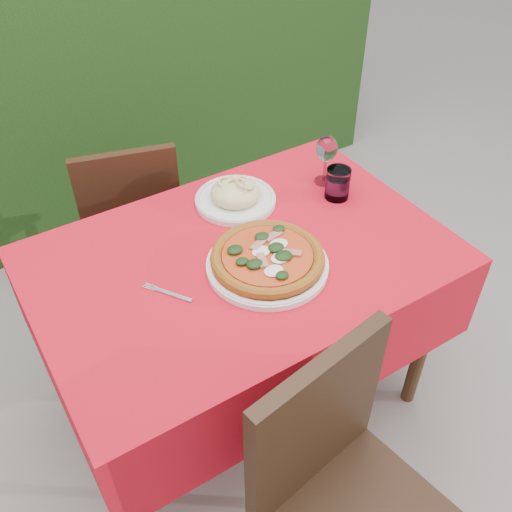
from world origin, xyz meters
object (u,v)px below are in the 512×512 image
pizza_plate (267,260)px  chair_near (341,487)px  pasta_plate (235,196)px  chair_far (132,218)px  fork (173,294)px  water_glass (337,185)px  wine_glass (327,151)px

pizza_plate → chair_near: bearing=-104.9°
pasta_plate → chair_far: bearing=117.2°
pizza_plate → pasta_plate: 0.35m
pizza_plate → fork: size_ratio=2.17×
fork → chair_far: bearing=45.0°
chair_far → pasta_plate: size_ratio=3.06×
pizza_plate → water_glass: water_glass is taller
chair_near → wine_glass: (0.57, 0.85, 0.35)m
chair_near → pizza_plate: size_ratio=2.55×
chair_near → fork: chair_near is taller
chair_near → pizza_plate: bearing=66.1°
chair_far → wine_glass: size_ratio=4.62×
pizza_plate → water_glass: size_ratio=3.32×
pasta_plate → water_glass: bearing=-26.7°
water_glass → fork: water_glass is taller
pizza_plate → wine_glass: size_ratio=1.99×
pasta_plate → wine_glass: bearing=-10.5°
chair_far → pasta_plate: (0.23, -0.45, 0.29)m
chair_far → pizza_plate: size_ratio=2.32×
chair_far → pasta_plate: bearing=132.3°
chair_near → water_glass: (0.55, 0.75, 0.27)m
pizza_plate → chair_far: bearing=100.3°
pasta_plate → wine_glass: wine_glass is taller
water_glass → pizza_plate: bearing=-156.2°
chair_far → water_glass: bearing=147.0°
chair_far → pizza_plate: 0.85m
chair_near → fork: size_ratio=5.54×
chair_far → wine_glass: wine_glass is taller
chair_far → chair_near: bearing=104.6°
chair_near → fork: (-0.14, 0.62, 0.22)m
wine_glass → fork: size_ratio=1.09×
chair_near → pasta_plate: chair_near is taller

